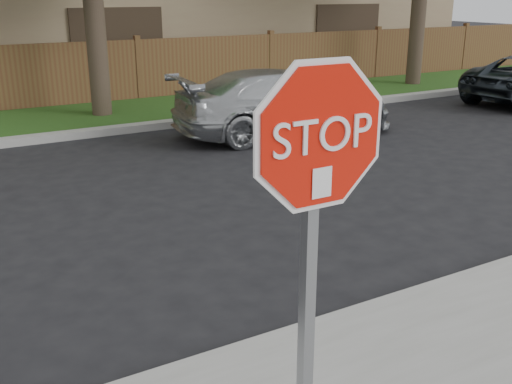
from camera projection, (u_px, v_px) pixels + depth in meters
ground at (147, 382)px, 4.49m from camera, size 90.00×90.00×0.00m
stop_sign at (316, 200)px, 2.90m from camera, size 1.01×0.13×2.55m
sedan_right at (285, 102)px, 12.00m from camera, size 4.67×2.27×1.31m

